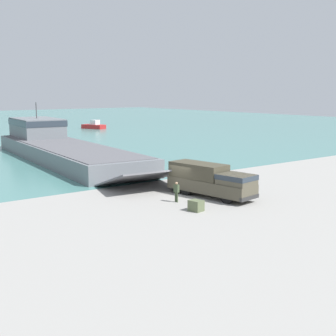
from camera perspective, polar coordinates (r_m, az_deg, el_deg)
name	(u,v)px	position (r m, az deg, el deg)	size (l,w,h in m)	color
ground_plane	(180,194)	(41.39, 1.51, -3.19)	(240.00, 240.00, 0.00)	gray
landing_craft	(58,145)	(65.41, -13.28, 2.74)	(11.60, 42.35, 7.29)	slate
military_truck	(210,180)	(40.28, 5.18, -1.45)	(3.57, 8.46, 2.78)	#4C4738
soldier_on_ramp	(176,190)	(38.23, 1.04, -2.76)	(0.31, 0.47, 1.68)	#3D4C33
moored_boat_a	(94,126)	(114.17, -9.03, 5.11)	(4.34, 6.25, 2.10)	#B22323
cargo_crate	(196,206)	(35.60, 3.44, -4.60)	(0.84, 1.00, 0.84)	#566042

